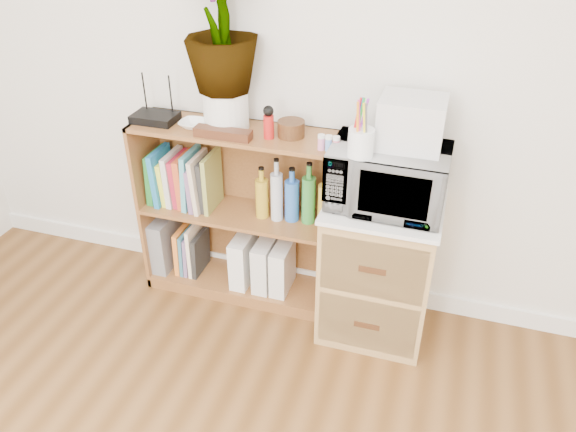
% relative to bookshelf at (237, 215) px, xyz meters
% --- Properties ---
extents(skirting_board, '(4.00, 0.02, 0.10)m').
position_rel_bookshelf_xyz_m(skirting_board, '(0.35, 0.14, -0.42)').
color(skirting_board, white).
rests_on(skirting_board, ground).
extents(bookshelf, '(1.00, 0.30, 0.95)m').
position_rel_bookshelf_xyz_m(bookshelf, '(0.00, 0.00, 0.00)').
color(bookshelf, brown).
rests_on(bookshelf, ground).
extents(wicker_unit, '(0.50, 0.45, 0.70)m').
position_rel_bookshelf_xyz_m(wicker_unit, '(0.75, -0.08, -0.12)').
color(wicker_unit, '#9E7542').
rests_on(wicker_unit, ground).
extents(microwave, '(0.51, 0.35, 0.28)m').
position_rel_bookshelf_xyz_m(microwave, '(0.75, -0.08, 0.38)').
color(microwave, white).
rests_on(microwave, wicker_unit).
extents(pen_cup, '(0.11, 0.11, 0.12)m').
position_rel_bookshelf_xyz_m(pen_cup, '(0.64, -0.20, 0.58)').
color(pen_cup, white).
rests_on(pen_cup, microwave).
extents(small_appliance, '(0.27, 0.22, 0.21)m').
position_rel_bookshelf_xyz_m(small_appliance, '(0.82, -0.04, 0.63)').
color(small_appliance, silver).
rests_on(small_appliance, microwave).
extents(router, '(0.21, 0.14, 0.04)m').
position_rel_bookshelf_xyz_m(router, '(-0.39, -0.02, 0.49)').
color(router, black).
rests_on(router, bookshelf).
extents(white_bowl, '(0.13, 0.13, 0.03)m').
position_rel_bookshelf_xyz_m(white_bowl, '(-0.19, -0.03, 0.49)').
color(white_bowl, white).
rests_on(white_bowl, bookshelf).
extents(plant_pot, '(0.21, 0.21, 0.18)m').
position_rel_bookshelf_xyz_m(plant_pot, '(-0.04, 0.02, 0.56)').
color(plant_pot, white).
rests_on(plant_pot, bookshelf).
extents(potted_plant, '(0.33, 0.33, 0.59)m').
position_rel_bookshelf_xyz_m(potted_plant, '(-0.04, 0.02, 0.95)').
color(potted_plant, '#376E2C').
rests_on(potted_plant, plant_pot).
extents(trinket_box, '(0.27, 0.07, 0.04)m').
position_rel_bookshelf_xyz_m(trinket_box, '(-0.00, -0.10, 0.50)').
color(trinket_box, '#3B1C10').
rests_on(trinket_box, bookshelf).
extents(kokeshi_doll, '(0.05, 0.05, 0.11)m').
position_rel_bookshelf_xyz_m(kokeshi_doll, '(0.19, -0.04, 0.53)').
color(kokeshi_doll, '#B51816').
rests_on(kokeshi_doll, bookshelf).
extents(wooden_bowl, '(0.12, 0.12, 0.07)m').
position_rel_bookshelf_xyz_m(wooden_bowl, '(0.29, 0.01, 0.51)').
color(wooden_bowl, '#3B1F10').
rests_on(wooden_bowl, bookshelf).
extents(paint_jars, '(0.10, 0.04, 0.05)m').
position_rel_bookshelf_xyz_m(paint_jars, '(0.48, -0.09, 0.50)').
color(paint_jars, pink).
rests_on(paint_jars, bookshelf).
extents(file_box, '(0.09, 0.24, 0.30)m').
position_rel_bookshelf_xyz_m(file_box, '(-0.44, 0.00, -0.25)').
color(file_box, slate).
rests_on(file_box, bookshelf).
extents(magazine_holder_left, '(0.09, 0.22, 0.28)m').
position_rel_bookshelf_xyz_m(magazine_holder_left, '(0.03, -0.01, -0.26)').
color(magazine_holder_left, white).
rests_on(magazine_holder_left, bookshelf).
extents(magazine_holder_mid, '(0.09, 0.22, 0.27)m').
position_rel_bookshelf_xyz_m(magazine_holder_mid, '(0.15, -0.01, -0.27)').
color(magazine_holder_mid, silver).
rests_on(magazine_holder_mid, bookshelf).
extents(magazine_holder_right, '(0.08, 0.21, 0.27)m').
position_rel_bookshelf_xyz_m(magazine_holder_right, '(0.25, -0.01, -0.27)').
color(magazine_holder_right, white).
rests_on(magazine_holder_right, bookshelf).
extents(cookbooks, '(0.35, 0.20, 0.30)m').
position_rel_bookshelf_xyz_m(cookbooks, '(-0.29, 0.00, 0.16)').
color(cookbooks, '#20782C').
rests_on(cookbooks, bookshelf).
extents(liquor_bottles, '(0.45, 0.07, 0.32)m').
position_rel_bookshelf_xyz_m(liquor_bottles, '(0.33, -0.00, 0.17)').
color(liquor_bottles, gold).
rests_on(liquor_bottles, bookshelf).
extents(lower_books, '(0.14, 0.19, 0.30)m').
position_rel_bookshelf_xyz_m(lower_books, '(-0.28, -0.00, -0.28)').
color(lower_books, orange).
rests_on(lower_books, bookshelf).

